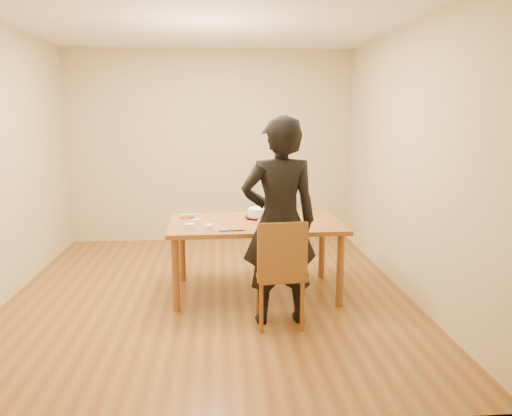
{
  "coord_description": "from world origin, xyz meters",
  "views": [
    {
      "loc": [
        0.1,
        -4.9,
        1.83
      ],
      "look_at": [
        0.46,
        -0.06,
        0.9
      ],
      "focal_mm": 35.0,
      "sensor_mm": 36.0,
      "label": 1
    }
  ],
  "objects": [
    {
      "name": "room_shell",
      "position": [
        0.0,
        0.34,
        1.35
      ],
      "size": [
        4.0,
        4.5,
        2.7
      ],
      "color": "brown",
      "rests_on": "ground"
    },
    {
      "name": "dining_table",
      "position": [
        0.46,
        -0.01,
        0.73
      ],
      "size": [
        1.74,
        1.05,
        0.04
      ],
      "primitive_type": "cube",
      "rotation": [
        0.0,
        0.0,
        0.02
      ],
      "color": "brown",
      "rests_on": "floor"
    },
    {
      "name": "dining_chair",
      "position": [
        0.61,
        -0.79,
        0.45
      ],
      "size": [
        0.45,
        0.45,
        0.04
      ],
      "primitive_type": "cube",
      "rotation": [
        0.0,
        0.0,
        0.11
      ],
      "color": "brown",
      "rests_on": "floor"
    },
    {
      "name": "cake_plate",
      "position": [
        0.51,
        0.14,
        0.76
      ],
      "size": [
        0.29,
        0.29,
        0.02
      ],
      "primitive_type": "cylinder",
      "color": "red",
      "rests_on": "dining_table"
    },
    {
      "name": "cake",
      "position": [
        0.51,
        0.14,
        0.81
      ],
      "size": [
        0.23,
        0.23,
        0.07
      ],
      "primitive_type": "cylinder",
      "color": "white",
      "rests_on": "cake_plate"
    },
    {
      "name": "frosting_dome",
      "position": [
        0.51,
        0.14,
        0.86
      ],
      "size": [
        0.22,
        0.22,
        0.03
      ],
      "primitive_type": "ellipsoid",
      "color": "white",
      "rests_on": "cake"
    },
    {
      "name": "frosting_tub",
      "position": [
        0.51,
        -0.32,
        0.79
      ],
      "size": [
        0.09,
        0.09,
        0.08
      ],
      "primitive_type": "cylinder",
      "color": "white",
      "rests_on": "dining_table"
    },
    {
      "name": "frosting_lid",
      "position": [
        0.14,
        -0.4,
        0.76
      ],
      "size": [
        0.09,
        0.09,
        0.01
      ],
      "primitive_type": "cylinder",
      "color": "navy",
      "rests_on": "dining_table"
    },
    {
      "name": "frosting_dollop",
      "position": [
        0.14,
        -0.4,
        0.77
      ],
      "size": [
        0.04,
        0.04,
        0.02
      ],
      "primitive_type": "ellipsoid",
      "color": "white",
      "rests_on": "frosting_lid"
    },
    {
      "name": "ramekin_green",
      "position": [
        -0.0,
        -0.3,
        0.77
      ],
      "size": [
        0.09,
        0.09,
        0.04
      ],
      "primitive_type": "cylinder",
      "color": "white",
      "rests_on": "dining_table"
    },
    {
      "name": "ramekin_yellow",
      "position": [
        -0.13,
        -0.05,
        0.77
      ],
      "size": [
        0.08,
        0.08,
        0.04
      ],
      "primitive_type": "cylinder",
      "color": "white",
      "rests_on": "dining_table"
    },
    {
      "name": "ramekin_multi",
      "position": [
        -0.18,
        -0.26,
        0.77
      ],
      "size": [
        0.09,
        0.09,
        0.04
      ],
      "primitive_type": "cylinder",
      "color": "white",
      "rests_on": "dining_table"
    },
    {
      "name": "candy_box_pink",
      "position": [
        -0.23,
        0.2,
        0.76
      ],
      "size": [
        0.13,
        0.1,
        0.02
      ],
      "primitive_type": "cube",
      "rotation": [
        0.0,
        0.0,
        0.37
      ],
      "color": "#E535B6",
      "rests_on": "dining_table"
    },
    {
      "name": "candy_box_green",
      "position": [
        -0.23,
        0.2,
        0.78
      ],
      "size": [
        0.15,
        0.09,
        0.02
      ],
      "primitive_type": "cube",
      "rotation": [
        0.0,
        0.0,
        0.17
      ],
      "color": "green",
      "rests_on": "candy_box_pink"
    },
    {
      "name": "spatula",
      "position": [
        0.25,
        -0.41,
        0.76
      ],
      "size": [
        0.17,
        0.03,
        0.01
      ],
      "primitive_type": "cube",
      "rotation": [
        0.0,
        0.0,
        0.06
      ],
      "color": "black",
      "rests_on": "dining_table"
    },
    {
      "name": "person",
      "position": [
        0.61,
        -0.74,
        0.9
      ],
      "size": [
        0.69,
        0.48,
        1.81
      ],
      "primitive_type": "imported",
      "rotation": [
        0.0,
        0.0,
        3.21
      ],
      "color": "black",
      "rests_on": "floor"
    }
  ]
}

